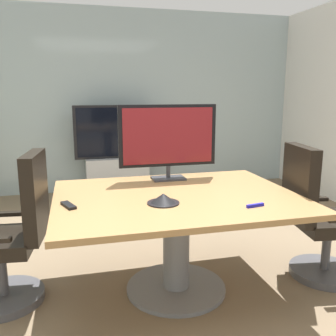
{
  "coord_description": "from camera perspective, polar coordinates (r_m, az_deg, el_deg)",
  "views": [
    {
      "loc": [
        -0.57,
        -2.32,
        1.5
      ],
      "look_at": [
        0.13,
        0.43,
        0.91
      ],
      "focal_mm": 39.32,
      "sensor_mm": 36.0,
      "label": 1
    }
  ],
  "objects": [
    {
      "name": "office_chair_left",
      "position": [
        2.87,
        -22.83,
        -10.51
      ],
      "size": [
        0.62,
        0.6,
        1.09
      ],
      "rotation": [
        0.0,
        0.0,
        -1.68
      ],
      "color": "#4C4C51",
      "rests_on": "ground"
    },
    {
      "name": "conference_phone",
      "position": [
        2.48,
        -0.73,
        -4.84
      ],
      "size": [
        0.22,
        0.22,
        0.07
      ],
      "color": "black",
      "rests_on": "conference_table"
    },
    {
      "name": "ground_plane",
      "position": [
        2.82,
        -0.44,
        -20.32
      ],
      "size": [
        7.69,
        7.69,
        0.0
      ],
      "primitive_type": "plane",
      "color": "#7A664C"
    },
    {
      "name": "office_chair_right",
      "position": [
        3.23,
        22.13,
        -7.97
      ],
      "size": [
        0.63,
        0.6,
        1.09
      ],
      "rotation": [
        0.0,
        0.0,
        1.42
      ],
      "color": "#4C4C51",
      "rests_on": "ground"
    },
    {
      "name": "wall_display_unit",
      "position": [
        5.45,
        -7.89,
        0.48
      ],
      "size": [
        1.2,
        0.36,
        1.31
      ],
      "color": "#B7BABC",
      "rests_on": "ground"
    },
    {
      "name": "tv_monitor",
      "position": [
        3.11,
        0.0,
        4.72
      ],
      "size": [
        0.84,
        0.18,
        0.64
      ],
      "color": "#333338",
      "rests_on": "conference_table"
    },
    {
      "name": "conference_table",
      "position": [
        2.76,
        1.3,
        -7.92
      ],
      "size": [
        1.75,
        1.34,
        0.76
      ],
      "color": "olive",
      "rests_on": "ground"
    },
    {
      "name": "remote_control",
      "position": [
        2.51,
        -15.17,
        -5.6
      ],
      "size": [
        0.11,
        0.18,
        0.02
      ],
      "primitive_type": "cube",
      "rotation": [
        0.0,
        0.0,
        0.37
      ],
      "color": "black",
      "rests_on": "conference_table"
    },
    {
      "name": "whiteboard_marker",
      "position": [
        2.49,
        13.38,
        -5.66
      ],
      "size": [
        0.13,
        0.04,
        0.02
      ],
      "primitive_type": "cube",
      "rotation": [
        0.0,
        0.0,
        0.17
      ],
      "color": "#1919A5",
      "rests_on": "conference_table"
    },
    {
      "name": "wall_back_glass_partition",
      "position": [
        5.7,
        -8.72,
        10.11
      ],
      "size": [
        5.86,
        0.1,
        2.69
      ],
      "primitive_type": "cube",
      "color": "#9EB2B7",
      "rests_on": "ground"
    }
  ]
}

